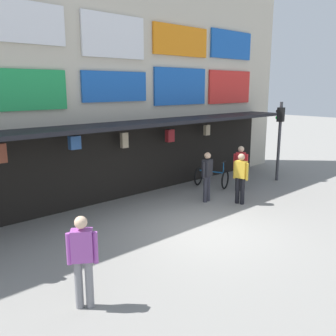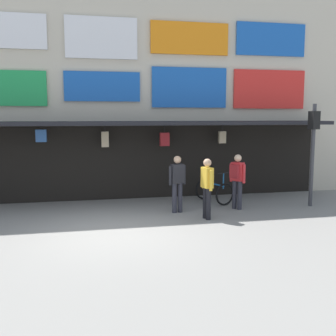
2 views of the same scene
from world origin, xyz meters
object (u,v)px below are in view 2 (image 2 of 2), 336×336
at_px(traffic_light_far, 313,138).
at_px(pedestrian_in_green, 207,185).
at_px(pedestrian_in_red, 177,181).
at_px(pedestrian_in_purple, 237,177).
at_px(bicycle_parked, 214,191).

height_order(traffic_light_far, pedestrian_in_green, traffic_light_far).
distance_m(traffic_light_far, pedestrian_in_red, 4.48).
relative_size(pedestrian_in_green, pedestrian_in_purple, 1.00).
relative_size(bicycle_parked, pedestrian_in_red, 0.79).
relative_size(bicycle_parked, pedestrian_in_purple, 0.79).
xyz_separation_m(bicycle_parked, pedestrian_in_green, (-0.87, -1.98, 0.55)).
height_order(traffic_light_far, pedestrian_in_purple, traffic_light_far).
bearing_deg(pedestrian_in_purple, pedestrian_in_red, -178.99).
distance_m(traffic_light_far, pedestrian_in_purple, 2.71).
xyz_separation_m(traffic_light_far, bicycle_parked, (-2.81, 1.10, -1.75)).
xyz_separation_m(bicycle_parked, pedestrian_in_purple, (0.36, -1.05, 0.59)).
bearing_deg(bicycle_parked, pedestrian_in_purple, -70.96).
bearing_deg(traffic_light_far, pedestrian_in_purple, 178.87).
bearing_deg(traffic_light_far, pedestrian_in_red, 179.79).
bearing_deg(pedestrian_in_green, pedestrian_in_red, 125.14).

